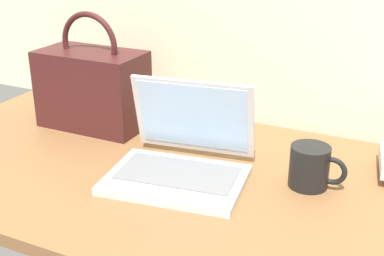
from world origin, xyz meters
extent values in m
cube|color=brown|center=(0.00, 0.00, 0.01)|extent=(1.60, 0.76, 0.03)
cube|color=silver|center=(-0.03, -0.05, 0.04)|extent=(0.34, 0.26, 0.02)
cube|color=slate|center=(-0.03, -0.04, 0.05)|extent=(0.29, 0.18, 0.00)
cube|color=silver|center=(-0.05, 0.08, 0.15)|extent=(0.31, 0.10, 0.20)
cube|color=#A5C6EA|center=(-0.05, 0.07, 0.15)|extent=(0.27, 0.08, 0.17)
cylinder|color=black|center=(0.24, 0.07, 0.08)|extent=(0.09, 0.09, 0.10)
torus|color=black|center=(0.29, 0.07, 0.08)|extent=(0.07, 0.01, 0.07)
cube|color=black|center=(-0.09, 0.26, 0.04)|extent=(0.11, 0.16, 0.02)
cube|color=slate|center=(-0.09, 0.26, 0.05)|extent=(0.08, 0.12, 0.00)
cube|color=#3F1919|center=(-0.41, 0.16, 0.14)|extent=(0.30, 0.16, 0.22)
torus|color=#3F1919|center=(-0.41, 0.16, 0.27)|extent=(0.18, 0.02, 0.18)
camera|label=1|loc=(0.45, -0.97, 0.59)|focal=47.94mm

